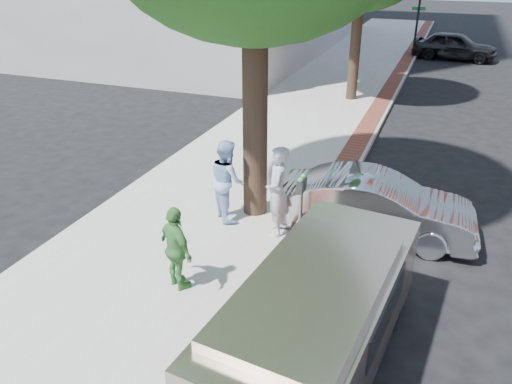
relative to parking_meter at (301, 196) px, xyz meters
The scene contains 13 objects.
ground 1.68m from the parking_meter, 127.67° to the right, with size 120.00×120.00×0.00m, color black.
sidewalk 7.50m from the parking_meter, 107.41° to the left, with size 5.00×60.00×0.15m, color #9E9991.
brick_strip 7.15m from the parking_meter, 90.14° to the left, with size 0.60×60.00×0.01m, color brown.
curb 7.17m from the parking_meter, 87.30° to the left, with size 0.10×60.00×0.15m, color gray.
office_base 25.16m from the parking_meter, 123.06° to the left, with size 18.20×22.20×4.00m, color gray.
signal_near 21.10m from the parking_meter, 89.50° to the left, with size 0.70×0.15×3.80m.
parking_meter is the anchor object (origin of this frame).
person_gray 0.62m from the parking_meter, 157.09° to the left, with size 0.68×0.45×1.87m, color #AEAEB3.
person_officer 1.85m from the parking_meter, 164.05° to the left, with size 0.86×0.67×1.76m, color #96B7E8.
person_green 2.61m from the parking_meter, 126.02° to the right, with size 0.90×0.37×1.53m, color #458F41.
sedan_silver 1.79m from the parking_meter, 42.46° to the left, with size 1.40×4.01×1.32m, color #ABADB2.
bg_car 21.65m from the parking_meter, 83.99° to the left, with size 1.74×4.32×1.47m, color black.
van 3.01m from the parking_meter, 67.80° to the right, with size 2.19×4.67×1.67m.
Camera 1 is at (2.98, -7.27, 5.39)m, focal length 35.00 mm.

